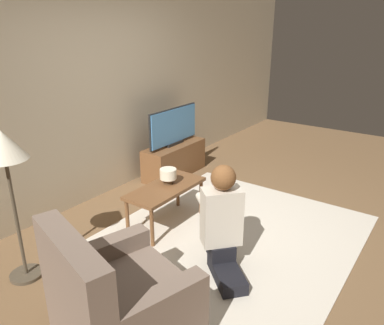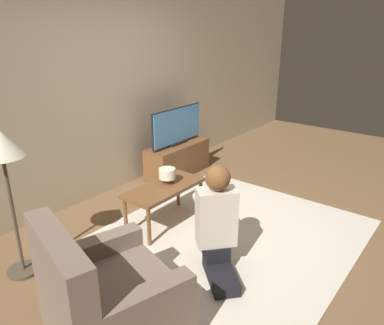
% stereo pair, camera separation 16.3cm
% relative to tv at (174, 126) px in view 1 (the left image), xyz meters
% --- Properties ---
extents(ground_plane, '(10.00, 10.00, 0.00)m').
position_rel_tv_xyz_m(ground_plane, '(-1.07, -1.54, -0.73)').
color(ground_plane, brown).
extents(wall_back, '(10.00, 0.06, 2.60)m').
position_rel_tv_xyz_m(wall_back, '(-1.07, 0.39, 0.57)').
color(wall_back, beige).
rests_on(wall_back, ground_plane).
extents(rug, '(2.80, 2.35, 0.02)m').
position_rel_tv_xyz_m(rug, '(-1.07, -1.54, -0.72)').
color(rug, beige).
rests_on(rug, ground_plane).
extents(tv_stand, '(1.04, 0.38, 0.46)m').
position_rel_tv_xyz_m(tv_stand, '(-0.00, -0.00, -0.50)').
color(tv_stand, brown).
rests_on(tv_stand, ground_plane).
extents(tv, '(1.00, 0.08, 0.53)m').
position_rel_tv_xyz_m(tv, '(0.00, 0.00, 0.00)').
color(tv, black).
rests_on(tv, tv_stand).
extents(coffee_table, '(0.93, 0.42, 0.46)m').
position_rel_tv_xyz_m(coffee_table, '(-1.20, -0.84, -0.33)').
color(coffee_table, brown).
rests_on(coffee_table, ground_plane).
extents(floor_lamp, '(0.36, 0.36, 1.33)m').
position_rel_tv_xyz_m(floor_lamp, '(-2.62, -0.40, 0.38)').
color(floor_lamp, '#4C4233').
rests_on(floor_lamp, ground_plane).
extents(armchair, '(1.00, 1.04, 0.92)m').
position_rel_tv_xyz_m(armchair, '(-2.63, -1.60, -0.43)').
color(armchair, '#7A6656').
rests_on(armchair, ground_plane).
extents(person_kneeling, '(0.74, 0.79, 0.99)m').
position_rel_tv_xyz_m(person_kneeling, '(-1.53, -1.74, -0.22)').
color(person_kneeling, black).
rests_on(person_kneeling, rug).
extents(table_lamp, '(0.18, 0.18, 0.17)m').
position_rel_tv_xyz_m(table_lamp, '(-1.12, -0.81, -0.17)').
color(table_lamp, '#4C3823').
rests_on(table_lamp, coffee_table).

